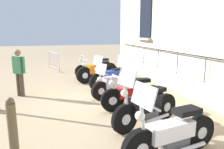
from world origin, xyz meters
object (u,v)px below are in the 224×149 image
Objects in this scene: crowd_barrier at (54,61)px; pedestrian_standing at (19,70)px; motorcycle_blue at (111,77)px; motorcycle_white at (172,134)px; bollard at (12,126)px; motorcycle_red at (133,95)px; motorcycle_black at (146,107)px; motorcycle_silver at (116,85)px; motorcycle_orange at (98,72)px; motorcycle_yellow at (96,68)px.

pedestrian_standing is (1.21, 4.98, 0.35)m from crowd_barrier.
crowd_barrier is (2.11, -4.81, 0.12)m from motorcycle_blue.
bollard is (2.69, -0.85, 0.11)m from motorcycle_white.
crowd_barrier is at bearing -74.27° from motorcycle_red.
motorcycle_black is 1.78× the size of bollard.
motorcycle_orange is at bearing -87.86° from motorcycle_silver.
motorcycle_yellow is 5.90m from motorcycle_black.
motorcycle_blue is 0.98× the size of motorcycle_white.
pedestrian_standing is (3.33, 0.17, 0.47)m from motorcycle_blue.
motorcycle_red is 2.42m from motorcycle_white.
motorcycle_blue reaches higher than motorcycle_red.
motorcycle_red is (0.06, 2.46, -0.03)m from motorcycle_blue.
crowd_barrier is (1.99, -2.50, 0.15)m from motorcycle_yellow.
crowd_barrier is (2.05, -7.27, 0.15)m from motorcycle_red.
motorcycle_white reaches higher than motorcycle_silver.
motorcycle_yellow is at bearing -142.25° from pedestrian_standing.
motorcycle_silver is at bearing 88.99° from motorcycle_yellow.
motorcycle_black is at bearing -171.16° from bollard.
crowd_barrier is 1.80× the size of bollard.
motorcycle_white is 1.03× the size of crowd_barrier.
motorcycle_blue is 1.02× the size of motorcycle_red.
motorcycle_silver is 0.96× the size of motorcycle_red.
motorcycle_black reaches higher than motorcycle_silver.
motorcycle_silver is at bearing -84.61° from motorcycle_red.
bollard is at bearing 84.36° from crowd_barrier.
motorcycle_blue is at bearing -92.84° from motorcycle_black.
motorcycle_white is 9.86m from crowd_barrier.
motorcycle_silver is at bearing -134.52° from bollard.
motorcycle_white is at bearing 89.83° from motorcycle_orange.
motorcycle_white reaches higher than bollard.
motorcycle_orange is 1.09× the size of motorcycle_silver.
crowd_barrier is at bearing -51.51° from motorcycle_yellow.
crowd_barrier is at bearing -79.35° from motorcycle_white.
motorcycle_red is (-0.12, 1.28, -0.02)m from motorcycle_silver.
motorcycle_red is 1.14m from motorcycle_black.
motorcycle_black is at bearing -95.00° from motorcycle_white.
motorcycle_silver is 3.33m from pedestrian_standing.
pedestrian_standing is (3.20, 2.48, 0.50)m from motorcycle_yellow.
pedestrian_standing is at bearing -47.36° from motorcycle_black.
motorcycle_blue reaches higher than crowd_barrier.
motorcycle_blue is 3.36m from pedestrian_standing.
motorcycle_silver is 0.96× the size of motorcycle_black.
motorcycle_black reaches higher than motorcycle_blue.
motorcycle_red is 3.32m from bollard.
motorcycle_orange is at bearing -88.87° from motorcycle_black.
motorcycle_yellow is 1.18× the size of motorcycle_silver.
motorcycle_silver is at bearing 92.14° from motorcycle_orange.
motorcycle_silver is at bearing 162.23° from pedestrian_standing.
motorcycle_black is (-0.01, 2.41, 0.04)m from motorcycle_silver.
bollard is at bearing 95.06° from pedestrian_standing.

